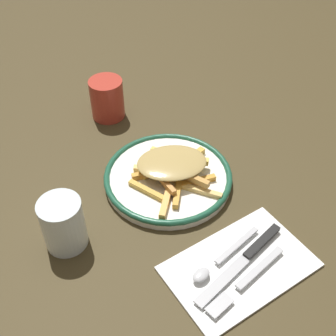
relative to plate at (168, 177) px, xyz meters
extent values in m
plane|color=#40351D|center=(0.00, 0.00, -0.01)|extent=(2.60, 2.60, 0.00)
cylinder|color=white|center=(0.00, 0.00, 0.00)|extent=(0.25, 0.25, 0.02)
torus|color=#1C5239|center=(0.00, 0.00, 0.00)|extent=(0.25, 0.25, 0.01)
cube|color=#E4BE66|center=(0.02, 0.01, 0.01)|extent=(0.07, 0.08, 0.01)
cube|color=gold|center=(-0.05, -0.03, 0.01)|extent=(0.03, 0.08, 0.01)
cube|color=#EBC154|center=(0.04, -0.03, 0.01)|extent=(0.08, 0.05, 0.01)
cube|color=gold|center=(0.00, 0.00, 0.02)|extent=(0.07, 0.06, 0.01)
cube|color=#E6AB56|center=(0.01, 0.02, 0.02)|extent=(0.04, 0.06, 0.01)
cube|color=gold|center=(-0.01, 0.06, 0.01)|extent=(0.08, 0.04, 0.01)
cube|color=#E3C352|center=(0.04, 0.01, 0.01)|extent=(0.05, 0.09, 0.01)
cube|color=#E2B455|center=(-0.02, -0.03, 0.01)|extent=(0.08, 0.03, 0.01)
cube|color=#C18C40|center=(-0.05, -0.02, 0.02)|extent=(0.07, 0.04, 0.01)
cube|color=#ECAE53|center=(-0.06, 0.05, 0.01)|extent=(0.06, 0.06, 0.01)
cube|color=#E6A34E|center=(-0.02, 0.00, 0.01)|extent=(0.08, 0.06, 0.01)
cube|color=#C8833E|center=(-0.02, 0.03, 0.02)|extent=(0.08, 0.01, 0.01)
cube|color=#E8C753|center=(0.00, -0.05, 0.02)|extent=(0.07, 0.07, 0.01)
cube|color=gold|center=(-0.05, 0.01, 0.01)|extent=(0.07, 0.07, 0.01)
cube|color=gold|center=(0.02, 0.03, 0.01)|extent=(0.03, 0.07, 0.01)
cube|color=#E4BB67|center=(-0.07, -0.02, 0.01)|extent=(0.08, 0.06, 0.01)
cube|color=#C58A39|center=(0.00, -0.01, 0.01)|extent=(0.07, 0.03, 0.01)
cube|color=gold|center=(0.01, -0.07, 0.01)|extent=(0.02, 0.06, 0.01)
cube|color=gold|center=(0.01, 0.00, 0.01)|extent=(0.06, 0.07, 0.01)
cube|color=#DEC85B|center=(0.01, -0.02, 0.01)|extent=(0.04, 0.06, 0.01)
ellipsoid|color=tan|center=(0.00, -0.01, 0.03)|extent=(0.15, 0.17, 0.02)
cube|color=white|center=(-0.23, 0.02, -0.01)|extent=(0.16, 0.24, 0.01)
cube|color=silver|center=(-0.26, 0.00, 0.00)|extent=(0.03, 0.11, 0.01)
cube|color=silver|center=(-0.27, 0.10, 0.00)|extent=(0.03, 0.05, 0.00)
cube|color=black|center=(-0.22, -0.04, 0.00)|extent=(0.03, 0.09, 0.01)
cube|color=silver|center=(-0.24, 0.06, 0.00)|extent=(0.04, 0.12, 0.00)
cube|color=silver|center=(-0.20, 0.00, 0.00)|extent=(0.02, 0.10, 0.00)
ellipsoid|color=silver|center=(-0.21, 0.09, 0.00)|extent=(0.03, 0.03, 0.01)
cylinder|color=silver|center=(-0.02, 0.23, 0.04)|extent=(0.07, 0.07, 0.10)
cylinder|color=#B53629|center=(0.26, -0.01, 0.03)|extent=(0.08, 0.08, 0.09)
torus|color=#B53629|center=(0.30, -0.01, 0.04)|extent=(0.05, 0.01, 0.05)
camera|label=1|loc=(-0.50, 0.36, 0.61)|focal=46.92mm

